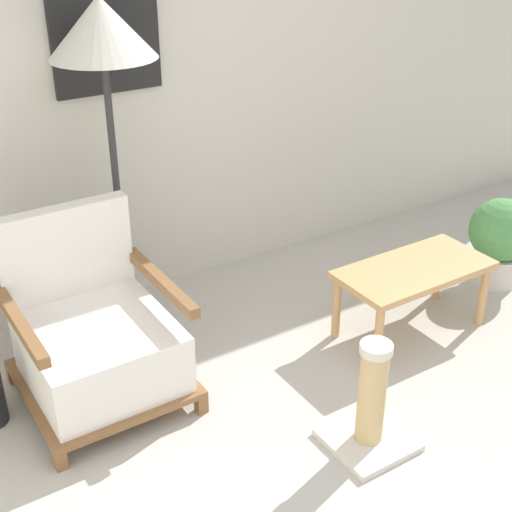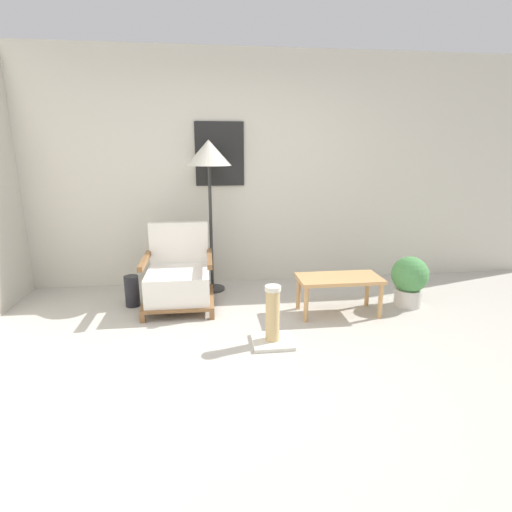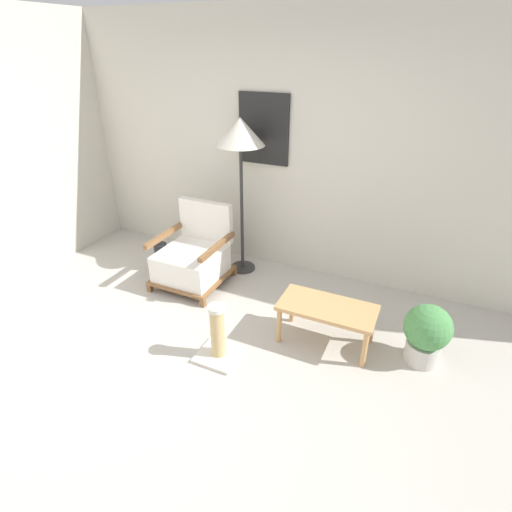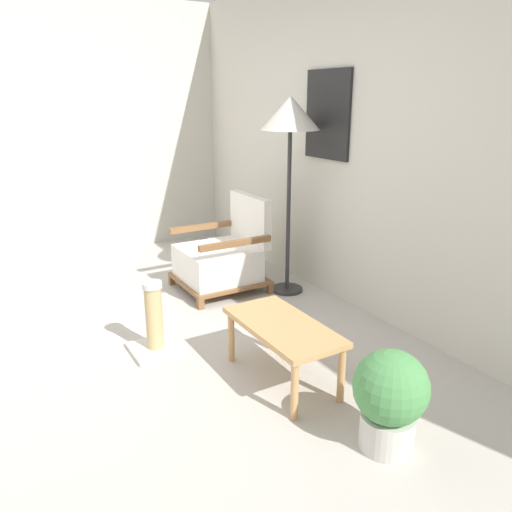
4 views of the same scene
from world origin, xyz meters
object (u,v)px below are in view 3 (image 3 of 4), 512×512
at_px(coffee_table, 327,311).
at_px(vase, 161,257).
at_px(scratching_post, 218,339).
at_px(armchair, 194,258).
at_px(floor_lamp, 240,138).
at_px(potted_plant, 427,333).

bearing_deg(coffee_table, vase, 167.62).
height_order(coffee_table, scratching_post, scratching_post).
xyz_separation_m(armchair, floor_lamp, (0.35, 0.48, 1.20)).
distance_m(coffee_table, potted_plant, 0.80).
bearing_deg(armchair, coffee_table, -13.67).
bearing_deg(armchair, vase, 171.83).
bearing_deg(floor_lamp, vase, -154.21).
height_order(vase, scratching_post, scratching_post).
distance_m(floor_lamp, vase, 1.64).
bearing_deg(vase, scratching_post, -37.36).
bearing_deg(scratching_post, coffee_table, 36.26).
distance_m(floor_lamp, scratching_post, 1.99).
distance_m(potted_plant, scratching_post, 1.69).
xyz_separation_m(coffee_table, vase, (-2.08, 0.46, -0.17)).
distance_m(armchair, vase, 0.52).
distance_m(floor_lamp, potted_plant, 2.48).
relative_size(potted_plant, scratching_post, 1.04).
xyz_separation_m(floor_lamp, potted_plant, (2.03, -0.76, -1.21)).
relative_size(armchair, vase, 2.57).
bearing_deg(armchair, floor_lamp, 53.77).
bearing_deg(armchair, potted_plant, -6.66).
bearing_deg(potted_plant, vase, 173.08).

